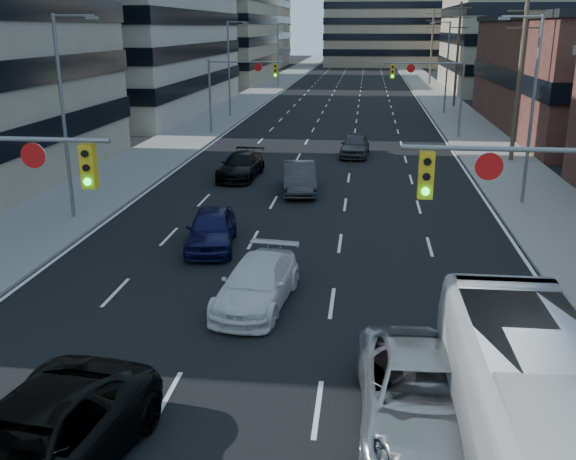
% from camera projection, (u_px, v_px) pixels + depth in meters
% --- Properties ---
extents(road_surface, '(18.00, 300.00, 0.02)m').
position_uv_depth(road_surface, '(355.00, 70.00, 132.38)').
color(road_surface, black).
rests_on(road_surface, ground).
extents(sidewalk_left, '(5.00, 300.00, 0.15)m').
position_uv_depth(sidewalk_left, '(299.00, 69.00, 133.68)').
color(sidewalk_left, slate).
rests_on(sidewalk_left, ground).
extents(sidewalk_right, '(5.00, 300.00, 0.15)m').
position_uv_depth(sidewalk_right, '(411.00, 70.00, 131.05)').
color(sidewalk_right, slate).
rests_on(sidewalk_right, ground).
extents(office_left_far, '(20.00, 30.00, 16.00)m').
position_uv_depth(office_left_far, '(204.00, 30.00, 104.32)').
color(office_left_far, gray).
rests_on(office_left_far, ground).
extents(office_right_far, '(22.00, 28.00, 14.00)m').
position_uv_depth(office_right_far, '(533.00, 38.00, 87.67)').
color(office_right_far, gray).
rests_on(office_right_far, ground).
extents(bg_block_left, '(24.00, 24.00, 20.00)m').
position_uv_depth(bg_block_left, '(230.00, 20.00, 142.03)').
color(bg_block_left, '#ADA089').
rests_on(bg_block_left, ground).
extents(bg_block_right, '(22.00, 22.00, 12.00)m').
position_uv_depth(bg_block_right, '(518.00, 40.00, 126.92)').
color(bg_block_right, gray).
rests_on(bg_block_right, ground).
extents(signal_near_right, '(6.59, 0.33, 6.00)m').
position_uv_depth(signal_near_right, '(572.00, 214.00, 14.76)').
color(signal_near_right, slate).
rests_on(signal_near_right, ground).
extents(signal_far_left, '(6.09, 0.33, 6.00)m').
position_uv_depth(signal_far_left, '(238.00, 81.00, 51.51)').
color(signal_far_left, slate).
rests_on(signal_far_left, ground).
extents(signal_far_right, '(6.09, 0.33, 6.00)m').
position_uv_depth(signal_far_right, '(432.00, 83.00, 49.76)').
color(signal_far_right, slate).
rests_on(signal_far_right, ground).
extents(utility_pole_block, '(2.20, 0.28, 11.00)m').
position_uv_depth(utility_pole_block, '(520.00, 72.00, 40.28)').
color(utility_pole_block, '#4C3D2D').
rests_on(utility_pole_block, ground).
extents(utility_pole_midblock, '(2.20, 0.28, 11.00)m').
position_uv_depth(utility_pole_midblock, '(458.00, 53.00, 68.68)').
color(utility_pole_midblock, '#4C3D2D').
rests_on(utility_pole_midblock, ground).
extents(utility_pole_distant, '(2.20, 0.28, 11.00)m').
position_uv_depth(utility_pole_distant, '(432.00, 46.00, 97.07)').
color(utility_pole_distant, '#4C3D2D').
rests_on(utility_pole_distant, ground).
extents(streetlight_left_near, '(2.03, 0.22, 9.00)m').
position_uv_depth(streetlight_left_near, '(66.00, 109.00, 27.93)').
color(streetlight_left_near, slate).
rests_on(streetlight_left_near, ground).
extents(streetlight_left_mid, '(2.03, 0.22, 9.00)m').
position_uv_depth(streetlight_left_mid, '(230.00, 64.00, 61.06)').
color(streetlight_left_mid, slate).
rests_on(streetlight_left_mid, ground).
extents(streetlight_left_far, '(2.03, 0.22, 9.00)m').
position_uv_depth(streetlight_left_far, '(279.00, 51.00, 94.18)').
color(streetlight_left_far, slate).
rests_on(streetlight_left_far, ground).
extents(streetlight_right_near, '(2.03, 0.22, 9.00)m').
position_uv_depth(streetlight_right_near, '(530.00, 102.00, 30.30)').
color(streetlight_right_near, slate).
rests_on(streetlight_right_near, ground).
extents(streetlight_right_far, '(2.03, 0.22, 9.00)m').
position_uv_depth(streetlight_right_far, '(446.00, 63.00, 63.43)').
color(streetlight_right_far, slate).
rests_on(streetlight_right_far, ground).
extents(black_pickup, '(3.70, 6.54, 1.72)m').
position_uv_depth(black_pickup, '(30.00, 450.00, 12.03)').
color(black_pickup, black).
rests_on(black_pickup, ground).
extents(white_van, '(2.52, 5.11, 1.43)m').
position_uv_depth(white_van, '(257.00, 283.00, 20.23)').
color(white_van, silver).
rests_on(white_van, ground).
extents(silver_suv, '(2.91, 5.98, 1.64)m').
position_uv_depth(silver_suv, '(421.00, 396.00, 13.87)').
color(silver_suv, '#9C9DA1').
rests_on(silver_suv, ground).
extents(sedan_blue, '(2.44, 4.78, 1.56)m').
position_uv_depth(sedan_blue, '(211.00, 229.00, 25.51)').
color(sedan_blue, '#0E0F39').
rests_on(sedan_blue, ground).
extents(sedan_grey_center, '(2.27, 4.96, 1.58)m').
position_uv_depth(sedan_grey_center, '(299.00, 178.00, 34.10)').
color(sedan_grey_center, '#2C2C2E').
rests_on(sedan_grey_center, ground).
extents(sedan_black_far, '(2.34, 5.12, 1.45)m').
position_uv_depth(sedan_black_far, '(241.00, 166.00, 37.37)').
color(sedan_black_far, black).
rests_on(sedan_black_far, ground).
extents(sedan_grey_right, '(2.06, 4.65, 1.55)m').
position_uv_depth(sedan_grey_right, '(355.00, 145.00, 43.65)').
color(sedan_grey_right, '#3A3A3D').
rests_on(sedan_grey_right, ground).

